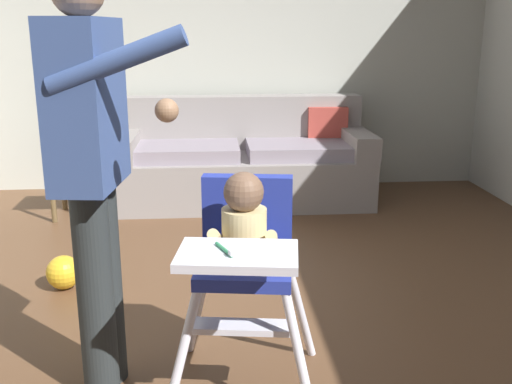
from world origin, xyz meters
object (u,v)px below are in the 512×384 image
Objects in this scene: side_table at (78,168)px; sippy_cup at (80,144)px; couch at (243,162)px; adult_standing at (92,165)px; high_chair at (245,246)px; toy_ball at (64,272)px.

sippy_cup is (0.03, 0.00, 0.19)m from side_table.
couch reaches higher than sippy_cup.
adult_standing is 3.16× the size of side_table.
high_chair is 4.80× the size of toy_ball.
couch is 1.34m from sippy_cup.
couch is 2.79m from high_chair.
toy_ball is at bearing -82.57° from side_table.
adult_standing reaches higher than side_table.
toy_ball is 1.43m from side_table.
couch is 1.34m from side_table.
adult_standing reaches higher than high_chair.
couch is 2.07m from toy_ball.
sippy_cup is (-0.16, 1.39, 0.47)m from toy_ball.
side_table is at bearing -75.76° from couch.
adult_standing is at bearing -89.09° from high_chair.
side_table reaches higher than toy_ball.
adult_standing is 1.35m from toy_ball.
couch is 21.19× the size of sippy_cup.
side_table is (-1.14, 2.45, -0.24)m from high_chair.
high_chair is at bearing -65.44° from sippy_cup.
sippy_cup is (-0.56, 2.38, -0.36)m from adult_standing.
high_chair is at bearing -64.94° from side_table.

